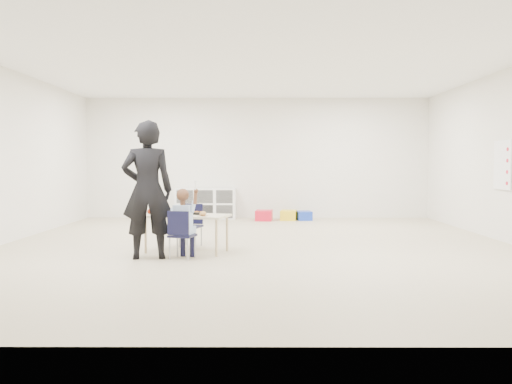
{
  "coord_description": "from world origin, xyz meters",
  "views": [
    {
      "loc": [
        0.01,
        -8.19,
        1.27
      ],
      "look_at": [
        -0.01,
        -0.15,
        0.85
      ],
      "focal_mm": 38.0,
      "sensor_mm": 36.0,
      "label": 1
    }
  ],
  "objects_px": {
    "child": "(182,221)",
    "adult": "(147,190)",
    "table": "(187,233)",
    "cubby_shelf": "(205,204)",
    "chair_near": "(182,235)"
  },
  "relations": [
    {
      "from": "table",
      "to": "child",
      "type": "distance_m",
      "value": 0.59
    },
    {
      "from": "chair_near",
      "to": "adult",
      "type": "xyz_separation_m",
      "value": [
        -0.47,
        0.01,
        0.6
      ]
    },
    {
      "from": "table",
      "to": "chair_near",
      "type": "bearing_deg",
      "value": -73.78
    },
    {
      "from": "table",
      "to": "child",
      "type": "relative_size",
      "value": 1.26
    },
    {
      "from": "chair_near",
      "to": "cubby_shelf",
      "type": "distance_m",
      "value": 5.3
    },
    {
      "from": "table",
      "to": "chair_near",
      "type": "height_order",
      "value": "chair_near"
    },
    {
      "from": "table",
      "to": "cubby_shelf",
      "type": "height_order",
      "value": "cubby_shelf"
    },
    {
      "from": "child",
      "to": "adult",
      "type": "height_order",
      "value": "adult"
    },
    {
      "from": "chair_near",
      "to": "adult",
      "type": "distance_m",
      "value": 0.76
    },
    {
      "from": "cubby_shelf",
      "to": "chair_near",
      "type": "bearing_deg",
      "value": -87.79
    },
    {
      "from": "chair_near",
      "to": "child",
      "type": "height_order",
      "value": "child"
    },
    {
      "from": "chair_near",
      "to": "child",
      "type": "distance_m",
      "value": 0.19
    },
    {
      "from": "child",
      "to": "cubby_shelf",
      "type": "distance_m",
      "value": 5.3
    },
    {
      "from": "child",
      "to": "adult",
      "type": "distance_m",
      "value": 0.62
    },
    {
      "from": "cubby_shelf",
      "to": "child",
      "type": "bearing_deg",
      "value": -87.79
    }
  ]
}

